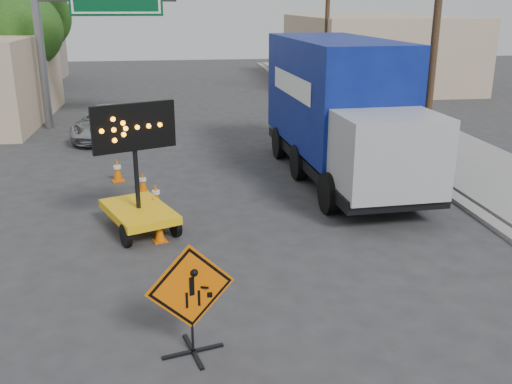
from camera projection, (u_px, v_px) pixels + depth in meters
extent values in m
plane|color=#2D2D30|center=(230.00, 328.00, 10.08)|extent=(100.00, 100.00, 0.00)
cube|color=gray|center=(359.00, 132.00, 25.12)|extent=(0.40, 60.00, 0.12)
cube|color=gray|center=(408.00, 130.00, 25.42)|extent=(4.00, 60.00, 0.15)
cube|color=tan|center=(374.00, 51.00, 39.28)|extent=(10.00, 14.00, 4.60)
cylinder|color=slate|center=(41.00, 52.00, 25.02)|extent=(0.36, 0.36, 6.80)
cylinder|color=slate|center=(32.00, 21.00, 31.92)|extent=(0.44, 0.44, 9.00)
cylinder|color=#4B3420|center=(436.00, 33.00, 19.13)|extent=(0.26, 0.26, 9.00)
cylinder|color=#4B3420|center=(327.00, 20.00, 32.27)|extent=(0.26, 0.26, 9.00)
cylinder|color=#4B3420|center=(31.00, 82.00, 29.14)|extent=(0.28, 0.28, 3.25)
sphere|color=#1E4714|center=(25.00, 30.00, 28.33)|extent=(3.71, 3.71, 3.71)
cylinder|color=#4B3420|center=(43.00, 63.00, 36.46)|extent=(0.28, 0.28, 3.58)
sphere|color=#1E4714|center=(38.00, 17.00, 35.57)|extent=(4.10, 4.10, 4.10)
cube|color=black|center=(193.00, 351.00, 9.35)|extent=(1.02, 0.32, 0.05)
cube|color=black|center=(193.00, 351.00, 9.35)|extent=(0.32, 1.02, 0.05)
cylinder|color=black|center=(192.00, 331.00, 9.23)|extent=(0.04, 0.04, 0.80)
cube|color=#E86304|center=(191.00, 287.00, 8.98)|extent=(1.42, 0.38, 1.46)
cube|color=black|center=(191.00, 287.00, 8.98)|extent=(1.32, 0.33, 1.36)
cube|color=yellow|center=(139.00, 212.00, 14.21)|extent=(2.13, 2.62, 0.20)
cylinder|color=black|center=(135.00, 161.00, 13.80)|extent=(0.11, 0.11, 2.50)
cube|color=black|center=(133.00, 127.00, 13.53)|extent=(1.93, 0.89, 1.13)
imported|color=#ADB0B4|center=(108.00, 122.00, 24.02)|extent=(2.78, 5.07, 1.34)
cube|color=black|center=(340.00, 159.00, 18.36)|extent=(3.16, 9.24, 0.34)
cube|color=navy|center=(335.00, 92.00, 18.59)|extent=(3.18, 7.19, 3.42)
cube|color=#9EA0A5|center=(382.00, 154.00, 14.59)|extent=(2.72, 2.17, 2.05)
cube|color=#E86304|center=(160.00, 241.00, 13.73)|extent=(0.40, 0.40, 0.03)
cone|color=#E86304|center=(159.00, 229.00, 13.63)|extent=(0.25, 0.25, 0.60)
cylinder|color=silver|center=(159.00, 226.00, 13.60)|extent=(0.20, 0.20, 0.09)
cube|color=#E86304|center=(154.00, 222.00, 14.91)|extent=(0.39, 0.39, 0.03)
cone|color=#E86304|center=(154.00, 209.00, 14.80)|extent=(0.29, 0.29, 0.70)
cylinder|color=silver|center=(153.00, 206.00, 14.77)|extent=(0.24, 0.24, 0.10)
cube|color=#E86304|center=(157.00, 207.00, 15.99)|extent=(0.45, 0.45, 0.03)
cone|color=#E86304|center=(156.00, 195.00, 15.88)|extent=(0.28, 0.28, 0.68)
cylinder|color=silver|center=(156.00, 192.00, 15.85)|extent=(0.23, 0.23, 0.10)
cube|color=#E86304|center=(144.00, 192.00, 17.28)|extent=(0.38, 0.38, 0.03)
cone|color=#E86304|center=(143.00, 182.00, 17.18)|extent=(0.25, 0.25, 0.60)
cylinder|color=silver|center=(143.00, 180.00, 17.16)|extent=(0.20, 0.20, 0.09)
cube|color=#E86304|center=(118.00, 181.00, 18.35)|extent=(0.47, 0.47, 0.03)
cone|color=#E86304|center=(117.00, 170.00, 18.23)|extent=(0.29, 0.29, 0.71)
cylinder|color=silver|center=(117.00, 167.00, 18.20)|extent=(0.24, 0.24, 0.10)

